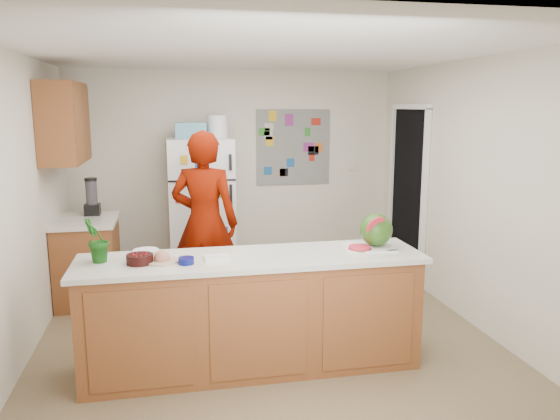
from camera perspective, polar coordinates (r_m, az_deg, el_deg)
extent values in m
cube|color=brown|center=(5.06, -1.41, -13.42)|extent=(4.00, 4.50, 0.02)
cube|color=beige|center=(6.90, -4.76, 3.98)|extent=(4.00, 0.02, 2.50)
cube|color=beige|center=(4.77, -25.99, -0.12)|extent=(0.02, 4.50, 2.50)
cube|color=beige|center=(5.40, 20.02, 1.48)|extent=(0.02, 4.50, 2.50)
cube|color=white|center=(4.63, -1.56, 16.33)|extent=(4.00, 4.50, 0.02)
cube|color=black|center=(6.69, 13.28, 1.52)|extent=(0.03, 0.85, 2.04)
cube|color=brown|center=(4.40, -2.89, -10.88)|extent=(2.60, 0.62, 0.88)
cube|color=silver|center=(4.25, -2.95, -5.11)|extent=(2.68, 0.70, 0.04)
cube|color=brown|center=(6.18, -19.42, -5.17)|extent=(0.60, 0.80, 0.86)
cube|color=silver|center=(6.08, -19.68, -1.08)|extent=(0.64, 0.84, 0.04)
cube|color=brown|center=(5.93, -21.63, 8.47)|extent=(0.35, 1.00, 0.80)
cube|color=silver|center=(6.54, -8.22, -0.01)|extent=(0.75, 0.70, 1.70)
cube|color=#5999B2|center=(6.43, -9.34, 8.21)|extent=(0.35, 0.28, 0.18)
cube|color=slate|center=(6.97, 1.40, 6.56)|extent=(0.95, 0.01, 0.95)
imported|color=#650E00|center=(5.47, -7.87, -1.39)|extent=(0.78, 0.63, 1.84)
cylinder|color=black|center=(6.24, -19.07, 1.23)|extent=(0.12, 0.12, 0.38)
cube|color=white|center=(4.54, 9.33, -3.86)|extent=(0.46, 0.38, 0.01)
sphere|color=#2F5F12|center=(4.54, 10.01, -2.04)|extent=(0.27, 0.27, 0.27)
cylinder|color=red|center=(4.45, 8.31, -3.89)|extent=(0.18, 0.18, 0.02)
cylinder|color=black|center=(4.16, -14.44, -4.98)|extent=(0.21, 0.21, 0.07)
cylinder|color=white|center=(4.32, -13.83, -4.44)|extent=(0.23, 0.23, 0.06)
cylinder|color=#080D59|center=(4.09, -9.77, -5.24)|extent=(0.14, 0.14, 0.05)
cylinder|color=beige|center=(4.17, -12.21, -5.24)|extent=(0.32, 0.32, 0.02)
cube|color=white|center=(4.18, -6.61, -4.99)|extent=(0.20, 0.18, 0.02)
cube|color=gray|center=(4.46, 11.67, -4.19)|extent=(0.10, 0.05, 0.01)
imported|color=#0A3D0D|center=(4.24, -18.63, -2.99)|extent=(0.24, 0.25, 0.35)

